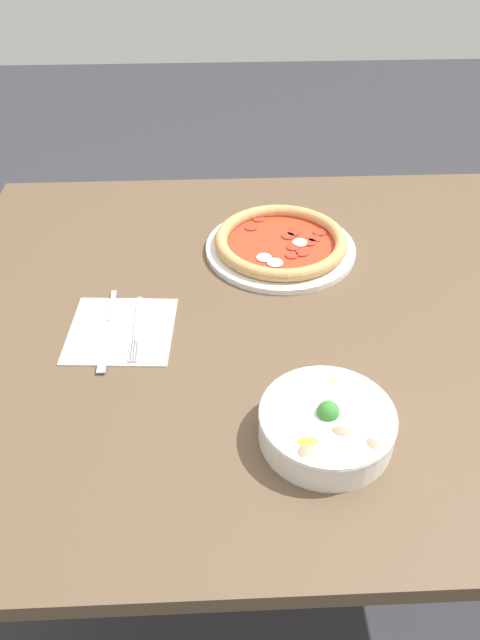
{
  "coord_description": "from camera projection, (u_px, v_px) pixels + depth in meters",
  "views": [
    {
      "loc": [
        0.15,
        0.88,
        1.48
      ],
      "look_at": [
        0.11,
        0.05,
        0.8
      ],
      "focal_mm": 35.0,
      "sensor_mm": 36.0,
      "label": 1
    }
  ],
  "objects": [
    {
      "name": "dining_table",
      "position": [
        297.0,
        350.0,
        1.19
      ],
      "size": [
        1.31,
        1.05,
        0.78
      ],
      "color": "brown",
      "rests_on": "ground_plane"
    },
    {
      "name": "fork",
      "position": [
        137.0,
        327.0,
        1.08
      ],
      "size": [
        0.02,
        0.17,
        0.0
      ],
      "rotation": [
        0.0,
        0.0,
        1.58
      ],
      "color": "silver",
      "rests_on": "napkin"
    },
    {
      "name": "ground_plane",
      "position": [
        282.0,
        544.0,
        1.62
      ],
      "size": [
        8.0,
        8.0,
        0.0
      ],
      "primitive_type": "plane",
      "color": "#333338"
    },
    {
      "name": "knife",
      "position": [
        109.0,
        326.0,
        1.09
      ],
      "size": [
        0.02,
        0.22,
        0.01
      ],
      "rotation": [
        0.0,
        0.0,
        1.58
      ],
      "color": "silver",
      "rests_on": "napkin"
    },
    {
      "name": "pizza",
      "position": [
        281.0,
        244.0,
        1.27
      ],
      "size": [
        0.31,
        0.31,
        0.04
      ],
      "color": "white",
      "rests_on": "dining_table"
    },
    {
      "name": "bowl",
      "position": [
        327.0,
        423.0,
        0.88
      ],
      "size": [
        0.19,
        0.19,
        0.07
      ],
      "color": "white",
      "rests_on": "dining_table"
    },
    {
      "name": "napkin",
      "position": [
        121.0,
        330.0,
        1.08
      ],
      "size": [
        0.19,
        0.19,
        0.0
      ],
      "color": "white",
      "rests_on": "dining_table"
    }
  ]
}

